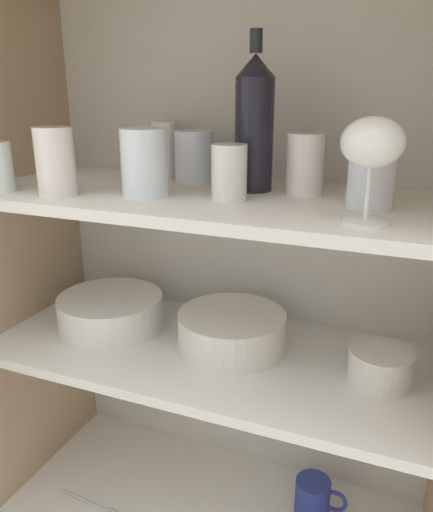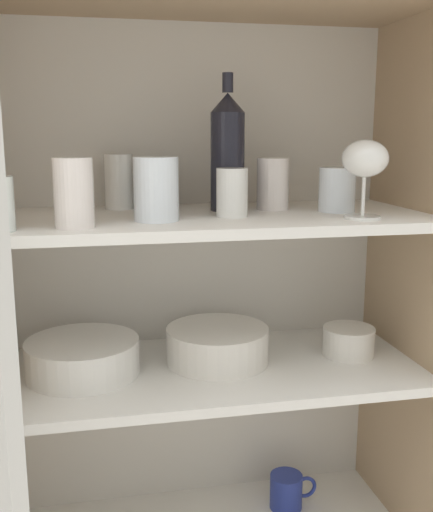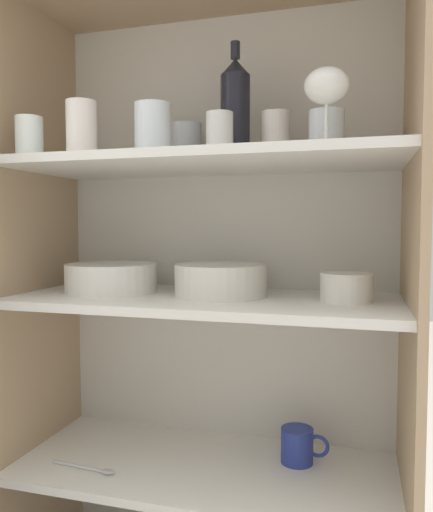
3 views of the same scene
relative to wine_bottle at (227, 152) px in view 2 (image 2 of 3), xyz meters
name	(u,v)px [view 2 (image 2 of 3)]	position (x,y,z in m)	size (l,w,h in m)	color
cupboard_back_panel	(189,334)	(-0.06, 0.15, -0.44)	(0.94, 0.02, 1.43)	silver
cupboard_side_right	(404,349)	(0.40, -0.06, -0.44)	(0.02, 0.42, 1.43)	tan
shelf_board_middle	(204,371)	(-0.06, -0.06, -0.45)	(0.90, 0.38, 0.02)	white
shelf_board_upper	(203,220)	(-0.06, -0.06, -0.13)	(0.90, 0.38, 0.02)	white
tumbler_glass_0	(119,182)	(-0.22, 0.07, -0.06)	(0.06, 0.06, 0.12)	white
tumbler_glass_1	(273,184)	(0.10, 0.00, -0.07)	(0.07, 0.07, 0.11)	silver
tumbler_glass_2	(159,186)	(-0.14, 0.04, -0.07)	(0.08, 0.08, 0.10)	white
tumbler_glass_3	(156,189)	(-0.16, -0.12, -0.06)	(0.08, 0.08, 0.12)	white
tumbler_glass_5	(232,192)	(-0.01, -0.09, -0.08)	(0.06, 0.06, 0.09)	white
tumbler_glass_6	(74,193)	(-0.31, -0.18, -0.06)	(0.07, 0.07, 0.12)	silver
tumbler_glass_7	(337,190)	(0.22, -0.06, -0.08)	(0.08, 0.08, 0.09)	white
wine_glass_0	(365,162)	(0.22, -0.17, -0.02)	(0.09, 0.09, 0.15)	white
wine_bottle	(227,152)	(0.00, 0.00, 0.00)	(0.07, 0.07, 0.28)	black
plate_stack_white	(83,357)	(-0.31, -0.04, -0.41)	(0.23, 0.23, 0.07)	white
mixing_bowl_large	(217,343)	(-0.03, -0.03, -0.40)	(0.22, 0.22, 0.08)	silver
serving_bowl_small	(349,340)	(0.26, -0.05, -0.41)	(0.11, 0.11, 0.06)	silver
coffee_mug_primary	(287,491)	(0.15, 0.02, -0.81)	(0.12, 0.08, 0.08)	#283893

